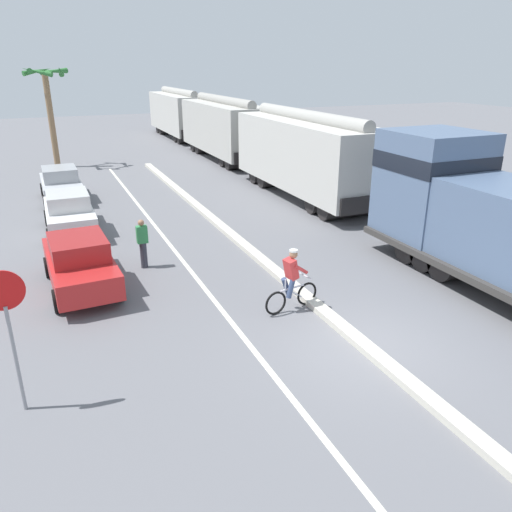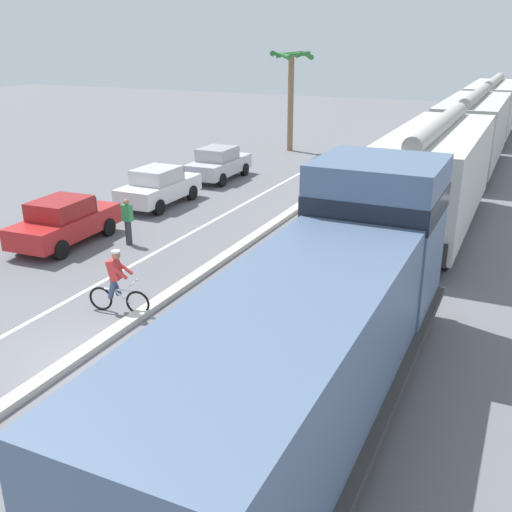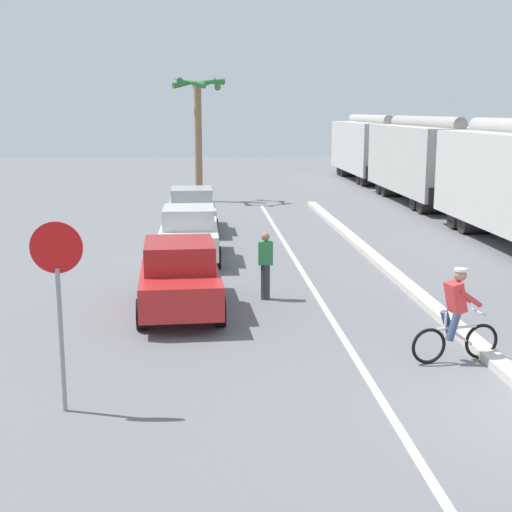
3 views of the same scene
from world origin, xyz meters
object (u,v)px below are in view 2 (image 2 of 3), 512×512
at_px(hopper_car_middle, 472,131).
at_px(pedestrian_by_cars, 128,221).
at_px(parked_car_red, 64,221).
at_px(parked_car_white, 159,186).
at_px(parked_car_silver, 219,163).
at_px(locomotive, 325,320).
at_px(cyclist, 117,283).
at_px(hopper_car_trailing, 491,108).
at_px(hopper_car_lead, 435,176).
at_px(palm_tree_near, 291,74).

xyz_separation_m(hopper_car_middle, pedestrian_by_cars, (-9.16, -17.57, -1.23)).
distance_m(parked_car_red, pedestrian_by_cars, 2.19).
xyz_separation_m(parked_car_white, parked_car_silver, (0.00, 5.32, 0.00)).
height_order(locomotive, parked_car_red, locomotive).
xyz_separation_m(parked_car_red, cyclist, (5.02, -3.67, 0.00)).
height_order(hopper_car_middle, cyclist, hopper_car_middle).
distance_m(hopper_car_middle, parked_car_white, 16.97).
height_order(hopper_car_trailing, parked_car_silver, hopper_car_trailing).
bearing_deg(hopper_car_trailing, pedestrian_by_cars, -107.43).
bearing_deg(cyclist, pedestrian_by_cars, 123.49).
relative_size(hopper_car_trailing, cyclist, 6.18).
relative_size(locomotive, cyclist, 6.77).
relative_size(hopper_car_lead, palm_tree_near, 1.73).
bearing_deg(hopper_car_trailing, cyclist, -100.33).
bearing_deg(parked_car_silver, parked_car_red, -90.57).
bearing_deg(hopper_car_middle, parked_car_red, -121.17).
xyz_separation_m(parked_car_silver, pedestrian_by_cars, (1.89, -10.07, 0.03)).
relative_size(locomotive, hopper_car_middle, 1.10).
xyz_separation_m(parked_car_white, cyclist, (4.91, -9.31, 0.00)).
distance_m(parked_car_white, cyclist, 10.52).
bearing_deg(hopper_car_lead, palm_tree_near, 129.67).
xyz_separation_m(hopper_car_lead, hopper_car_middle, (0.00, 11.60, 0.00)).
relative_size(palm_tree_near, pedestrian_by_cars, 3.78).
distance_m(hopper_car_middle, hopper_car_trailing, 11.60).
bearing_deg(hopper_car_middle, palm_tree_near, 172.47).
bearing_deg(hopper_car_trailing, parked_car_red, -110.37).
bearing_deg(hopper_car_lead, hopper_car_middle, 90.00).
relative_size(hopper_car_trailing, parked_car_silver, 2.50).
height_order(parked_car_red, parked_car_silver, same).
bearing_deg(hopper_car_middle, hopper_car_lead, -90.00).
bearing_deg(hopper_car_middle, parked_car_silver, -145.85).
relative_size(locomotive, palm_tree_near, 1.89).
bearing_deg(parked_car_red, hopper_car_lead, 31.56).
distance_m(hopper_car_middle, parked_car_silver, 13.42).
bearing_deg(parked_car_silver, parked_car_white, -90.01).
bearing_deg(parked_car_red, locomotive, -25.41).
bearing_deg(parked_car_red, hopper_car_middle, 58.83).
bearing_deg(parked_car_silver, cyclist, -71.45).
height_order(hopper_car_lead, cyclist, hopper_car_lead).
bearing_deg(pedestrian_by_cars, cyclist, -56.51).
distance_m(hopper_car_trailing, parked_car_silver, 22.10).
bearing_deg(parked_car_silver, locomotive, -55.79).
bearing_deg(hopper_car_lead, parked_car_red, -148.44).
distance_m(locomotive, hopper_car_middle, 23.76).
distance_m(hopper_car_lead, hopper_car_trailing, 23.20).
height_order(parked_car_red, pedestrian_by_cars, same).
xyz_separation_m(hopper_car_middle, parked_car_white, (-11.05, -12.82, -1.26)).
bearing_deg(parked_car_silver, hopper_car_trailing, 59.94).
height_order(parked_car_white, parked_car_silver, same).
height_order(hopper_car_middle, hopper_car_trailing, same).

